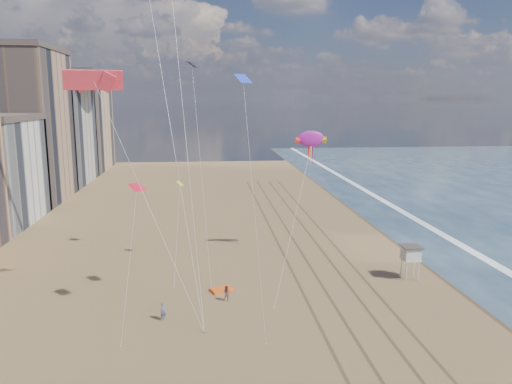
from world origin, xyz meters
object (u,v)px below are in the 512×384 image
(kite_flyer_a, at_px, (163,311))
(kite_flyer_b, at_px, (227,293))
(lifeguard_stand, at_px, (411,254))
(show_kite, at_px, (311,139))
(grounded_kite, at_px, (222,290))

(kite_flyer_a, distance_m, kite_flyer_b, 6.85)
(lifeguard_stand, distance_m, kite_flyer_a, 27.14)
(lifeguard_stand, distance_m, show_kite, 17.78)
(show_kite, height_order, kite_flyer_a, show_kite)
(kite_flyer_a, bearing_deg, lifeguard_stand, -23.47)
(show_kite, relative_size, kite_flyer_a, 13.53)
(lifeguard_stand, height_order, kite_flyer_b, lifeguard_stand)
(grounded_kite, distance_m, show_kite, 21.53)
(show_kite, distance_m, kite_flyer_b, 22.42)
(grounded_kite, height_order, kite_flyer_a, kite_flyer_a)
(show_kite, height_order, kite_flyer_b, show_kite)
(lifeguard_stand, xyz_separation_m, kite_flyer_a, (-25.92, -7.78, -2.03))
(lifeguard_stand, height_order, grounded_kite, lifeguard_stand)
(lifeguard_stand, xyz_separation_m, show_kite, (-9.18, 9.79, 11.67))
(kite_flyer_b, bearing_deg, lifeguard_stand, 24.38)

